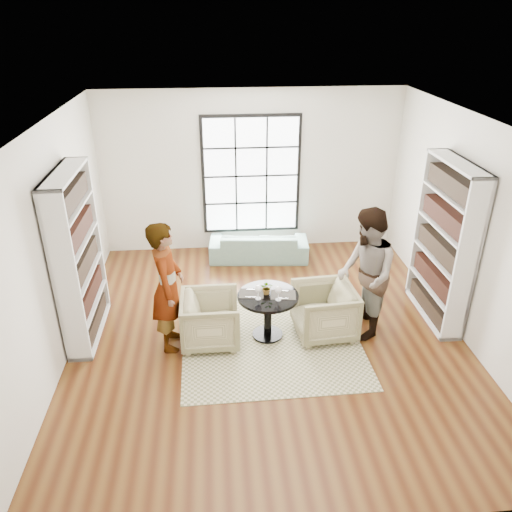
{
  "coord_description": "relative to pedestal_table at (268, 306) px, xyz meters",
  "views": [
    {
      "loc": [
        -0.7,
        -5.89,
        4.24
      ],
      "look_at": [
        -0.14,
        0.4,
        1.07
      ],
      "focal_mm": 35.0,
      "sensor_mm": 36.0,
      "label": 1
    }
  ],
  "objects": [
    {
      "name": "armchair_right",
      "position": [
        0.8,
        -0.01,
        -0.12
      ],
      "size": [
        0.89,
        0.87,
        0.76
      ],
      "primitive_type": "imported",
      "rotation": [
        0.0,
        0.0,
        -1.49
      ],
      "color": "tan",
      "rests_on": "ground"
    },
    {
      "name": "person_right",
      "position": [
        1.35,
        -0.01,
        0.45
      ],
      "size": [
        0.76,
        0.95,
        1.89
      ],
      "primitive_type": "imported",
      "rotation": [
        0.0,
        0.0,
        -1.62
      ],
      "color": "gray",
      "rests_on": "ground"
    },
    {
      "name": "room_shell",
      "position": [
        0.01,
        0.58,
        0.76
      ],
      "size": [
        6.0,
        6.01,
        6.0
      ],
      "color": "silver",
      "rests_on": "ground"
    },
    {
      "name": "wine_glass_right",
      "position": [
        0.12,
        -0.14,
        0.34
      ],
      "size": [
        0.1,
        0.1,
        0.21
      ],
      "color": "silver",
      "rests_on": "pedestal_table"
    },
    {
      "name": "placemat_right",
      "position": [
        0.21,
        -0.02,
        0.19
      ],
      "size": [
        0.37,
        0.3,
        0.01
      ],
      "primitive_type": "cube",
      "rotation": [
        0.0,
        0.0,
        -0.12
      ],
      "color": "#292623",
      "rests_on": "pedestal_table"
    },
    {
      "name": "wine_glass_left",
      "position": [
        -0.14,
        -0.09,
        0.34
      ],
      "size": [
        0.1,
        0.1,
        0.21
      ],
      "color": "silver",
      "rests_on": "pedestal_table"
    },
    {
      "name": "cutlery_right",
      "position": [
        0.21,
        -0.02,
        0.2
      ],
      "size": [
        0.17,
        0.24,
        0.01
      ],
      "primitive_type": null,
      "rotation": [
        0.0,
        0.0,
        -0.12
      ],
      "color": "silver",
      "rests_on": "placemat_right"
    },
    {
      "name": "flower_centerpiece",
      "position": [
        -0.01,
        0.04,
        0.28
      ],
      "size": [
        0.2,
        0.18,
        0.19
      ],
      "primitive_type": "imported",
      "rotation": [
        0.0,
        0.0,
        -0.21
      ],
      "color": "gray",
      "rests_on": "pedestal_table"
    },
    {
      "name": "pedestal_table",
      "position": [
        0.0,
        0.0,
        0.0
      ],
      "size": [
        0.85,
        0.85,
        0.68
      ],
      "rotation": [
        0.0,
        0.0,
        -0.12
      ],
      "color": "black",
      "rests_on": "ground"
    },
    {
      "name": "armchair_left",
      "position": [
        -0.8,
        -0.06,
        -0.13
      ],
      "size": [
        0.81,
        0.78,
        0.73
      ],
      "primitive_type": "imported",
      "rotation": [
        0.0,
        0.0,
        1.57
      ],
      "color": "#C3C18B",
      "rests_on": "ground"
    },
    {
      "name": "placemat_left",
      "position": [
        -0.23,
        0.05,
        0.19
      ],
      "size": [
        0.37,
        0.3,
        0.01
      ],
      "primitive_type": "cube",
      "rotation": [
        0.0,
        0.0,
        -0.12
      ],
      "color": "#292623",
      "rests_on": "pedestal_table"
    },
    {
      "name": "cutlery_left",
      "position": [
        -0.23,
        0.05,
        0.2
      ],
      "size": [
        0.17,
        0.24,
        0.01
      ],
      "primitive_type": null,
      "rotation": [
        0.0,
        0.0,
        -0.12
      ],
      "color": "silver",
      "rests_on": "placemat_left"
    },
    {
      "name": "ground",
      "position": [
        0.01,
        0.03,
        -0.5
      ],
      "size": [
        6.0,
        6.0,
        0.0
      ],
      "primitive_type": "plane",
      "color": "brown"
    },
    {
      "name": "sofa",
      "position": [
        0.11,
        2.48,
        -0.23
      ],
      "size": [
        1.86,
        0.86,
        0.53
      ],
      "primitive_type": "imported",
      "rotation": [
        0.0,
        0.0,
        3.06
      ],
      "color": "slate",
      "rests_on": "ground"
    },
    {
      "name": "rug",
      "position": [
        0.04,
        -0.07,
        -0.49
      ],
      "size": [
        2.51,
        2.51,
        0.01
      ],
      "primitive_type": "cube",
      "rotation": [
        0.0,
        0.0,
        0.02
      ],
      "color": "#C1B591",
      "rests_on": "ground"
    },
    {
      "name": "person_left",
      "position": [
        -1.35,
        -0.06,
        0.42
      ],
      "size": [
        0.46,
        0.68,
        1.84
      ],
      "primitive_type": "imported",
      "rotation": [
        0.0,
        0.0,
        1.54
      ],
      "color": "gray",
      "rests_on": "ground"
    }
  ]
}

